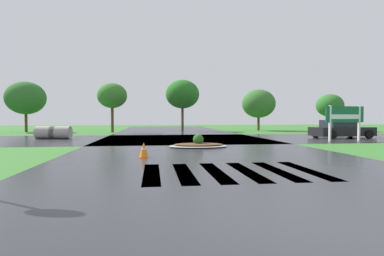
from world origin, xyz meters
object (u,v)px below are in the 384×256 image
object	(u,v)px
drainage_pipe_stack	(53,132)
traffic_cone	(144,150)
car_blue_compact	(341,130)
estate_billboard	(345,116)
median_island	(198,145)

from	to	relation	value
drainage_pipe_stack	traffic_cone	xyz separation A→B (m)	(6.80, -11.44, -0.18)
car_blue_compact	drainage_pipe_stack	distance (m)	21.30
car_blue_compact	traffic_cone	bearing A→B (deg)	-151.84
car_blue_compact	drainage_pipe_stack	bearing A→B (deg)	169.56
car_blue_compact	drainage_pipe_stack	size ratio (longest dim) A/B	1.85
estate_billboard	car_blue_compact	size ratio (longest dim) A/B	0.60
estate_billboard	car_blue_compact	bearing A→B (deg)	-126.17
median_island	car_blue_compact	world-z (taller)	car_blue_compact
estate_billboard	median_island	world-z (taller)	estate_billboard
median_island	traffic_cone	distance (m)	4.78
car_blue_compact	estate_billboard	bearing A→B (deg)	-125.04
estate_billboard	car_blue_compact	distance (m)	3.50
median_island	drainage_pipe_stack	size ratio (longest dim) A/B	1.21
estate_billboard	drainage_pipe_stack	distance (m)	20.17
car_blue_compact	traffic_cone	size ratio (longest dim) A/B	8.01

